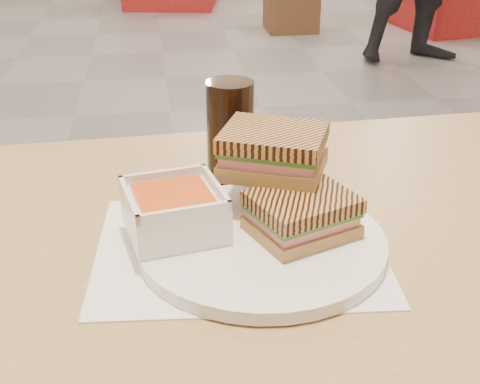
{
  "coord_description": "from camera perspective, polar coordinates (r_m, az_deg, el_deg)",
  "views": [
    {
      "loc": [
        -0.08,
        -2.68,
        1.16
      ],
      "look_at": [
        0.01,
        -2.0,
        0.82
      ],
      "focal_mm": 48.45,
      "sensor_mm": 36.0,
      "label": 1
    }
  ],
  "objects": [
    {
      "name": "main_table",
      "position": [
        0.91,
        7.42,
        -8.79
      ],
      "size": [
        1.24,
        0.76,
        0.75
      ],
      "color": "tan",
      "rests_on": "ground"
    },
    {
      "name": "tray_liner",
      "position": [
        0.78,
        -0.05,
        -5.01
      ],
      "size": [
        0.36,
        0.29,
        0.0
      ],
      "color": "white",
      "rests_on": "main_table"
    },
    {
      "name": "plate",
      "position": [
        0.78,
        1.92,
        -4.48
      ],
      "size": [
        0.3,
        0.3,
        0.02
      ],
      "color": "white",
      "rests_on": "tray_liner"
    },
    {
      "name": "soup_bowl",
      "position": [
        0.78,
        -5.81,
        -1.83
      ],
      "size": [
        0.13,
        0.13,
        0.06
      ],
      "color": "white",
      "rests_on": "plate"
    },
    {
      "name": "panini_lower",
      "position": [
        0.77,
        5.46,
        -2.0
      ],
      "size": [
        0.14,
        0.13,
        0.05
      ],
      "color": "#A4854B",
      "rests_on": "plate"
    },
    {
      "name": "panini_upper",
      "position": [
        0.81,
        2.95,
        3.65
      ],
      "size": [
        0.16,
        0.15,
        0.06
      ],
      "color": "#A4854B",
      "rests_on": "panini_lower"
    },
    {
      "name": "cola_glass",
      "position": [
        0.94,
        -0.87,
        5.44
      ],
      "size": [
        0.07,
        0.07,
        0.15
      ],
      "color": "black",
      "rests_on": "main_table"
    },
    {
      "name": "bg_chair_1l",
      "position": [
        5.33,
        4.53,
        16.35
      ],
      "size": [
        0.39,
        0.39,
        0.44
      ],
      "color": "brown",
      "rests_on": "ground"
    }
  ]
}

